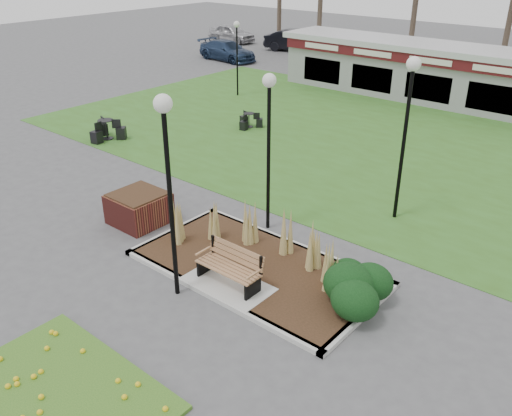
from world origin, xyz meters
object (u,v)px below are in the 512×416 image
Objects in this scene: park_bench at (231,266)px; lamp_post_mid_left at (167,155)px; brick_planter at (139,208)px; food_pavilion at (504,83)px; car_blue at (227,51)px; lamp_post_far_left at (237,42)px; bistro_set_b at (249,122)px; car_silver at (232,33)px; car_black at (296,41)px; bistro_set_a at (107,133)px; lamp_post_near_right at (269,119)px; lamp_post_mid_right at (409,104)px.

park_bench is 3.24m from lamp_post_mid_left.
food_pavilion is at bearing 76.94° from brick_planter.
car_blue is at bearing 132.88° from park_bench.
lamp_post_far_left is (-12.15, -5.84, 1.38)m from food_pavilion.
food_pavilion reaches higher than bistro_set_b.
brick_planter is at bearing 153.43° from lamp_post_mid_left.
car_silver is 6.69m from car_black.
food_pavilion is at bearing 52.45° from bistro_set_a.
park_bench is at bearing -67.51° from lamp_post_near_right.
lamp_post_near_right reaches higher than lamp_post_far_left.
car_blue is at bearing 130.27° from lamp_post_mid_left.
lamp_post_mid_right reaches higher than lamp_post_near_right.
lamp_post_far_left is 14.14m from car_black.
lamp_post_mid_right is 1.05× the size of car_blue.
car_blue is (-19.27, 1.04, -0.80)m from food_pavilion.
park_bench is at bearing -160.80° from car_black.
brick_planter is 19.49m from food_pavilion.
food_pavilion is 5.80× the size of car_silver.
lamp_post_mid_left is (-0.80, -1.05, 2.95)m from park_bench.
car_silver is at bearing 163.85° from food_pavilion.
food_pavilion is 18.98m from car_black.
food_pavilion is 18.91m from bistro_set_a.
lamp_post_far_left is 0.92× the size of car_silver.
bistro_set_a is 17.79m from car_blue.
lamp_post_mid_right is 3.13× the size of bistro_set_a.
car_silver is at bearing 141.00° from lamp_post_mid_right.
food_pavilion is at bearing 87.79° from lamp_post_mid_left.
park_bench is 4.47m from brick_planter.
lamp_post_mid_right is at bearing 77.27° from park_bench.
brick_planter is at bearing -145.31° from lamp_post_near_right.
lamp_post_mid_right is 1.01× the size of car_black.
bistro_set_a is 6.28m from bistro_set_b.
lamp_post_near_right reaches higher than bistro_set_a.
food_pavilion reaches higher than bistro_set_a.
car_blue reaches higher than bistro_set_b.
car_black is (-18.97, 20.78, -2.75)m from lamp_post_mid_right.
brick_planter is 24.92m from car_blue.
car_silver is at bearing 132.26° from park_bench.
car_black is at bearing -10.83° from car_blue.
lamp_post_far_left reaches higher than bistro_set_b.
lamp_post_near_right reaches higher than park_bench.
car_silver is at bearing 134.20° from bistro_set_b.
park_bench reaches higher than bistro_set_a.
lamp_post_mid_left is 36.51m from car_silver.
lamp_post_far_left reaches higher than car_black.
lamp_post_mid_right is 1.24× the size of lamp_post_far_left.
car_silver is (-25.66, 20.78, -2.82)m from lamp_post_mid_right.
brick_planter is 0.38× the size of lamp_post_far_left.
car_blue is (-7.77, 16.00, 0.38)m from bistro_set_a.
food_pavilion is 5.10× the size of car_black.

